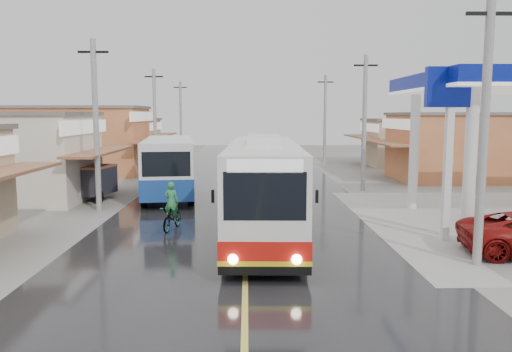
{
  "coord_description": "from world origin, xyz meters",
  "views": [
    {
      "loc": [
        0.06,
        -14.51,
        4.54
      ],
      "look_at": [
        0.42,
        5.63,
        2.06
      ],
      "focal_mm": 35.0,
      "sensor_mm": 36.0,
      "label": 1
    }
  ],
  "objects_px": {
    "cyclist": "(172,214)",
    "tricycle_near": "(96,180)",
    "coach_bus": "(264,187)",
    "second_bus": "(169,165)"
  },
  "relations": [
    {
      "from": "coach_bus",
      "to": "second_bus",
      "type": "bearing_deg",
      "value": 120.18
    },
    {
      "from": "coach_bus",
      "to": "cyclist",
      "type": "xyz_separation_m",
      "value": [
        -3.59,
        0.66,
        -1.17
      ]
    },
    {
      "from": "cyclist",
      "to": "tricycle_near",
      "type": "relative_size",
      "value": 0.74
    },
    {
      "from": "cyclist",
      "to": "tricycle_near",
      "type": "xyz_separation_m",
      "value": [
        -5.12,
        7.11,
        0.42
      ]
    },
    {
      "from": "tricycle_near",
      "to": "second_bus",
      "type": "bearing_deg",
      "value": 31.15
    },
    {
      "from": "second_bus",
      "to": "tricycle_near",
      "type": "xyz_separation_m",
      "value": [
        -3.7,
        -1.4,
        -0.66
      ]
    },
    {
      "from": "second_bus",
      "to": "cyclist",
      "type": "bearing_deg",
      "value": -87.84
    },
    {
      "from": "tricycle_near",
      "to": "coach_bus",
      "type": "bearing_deg",
      "value": -31.34
    },
    {
      "from": "cyclist",
      "to": "tricycle_near",
      "type": "height_order",
      "value": "cyclist"
    },
    {
      "from": "cyclist",
      "to": "tricycle_near",
      "type": "bearing_deg",
      "value": 138.19
    }
  ]
}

